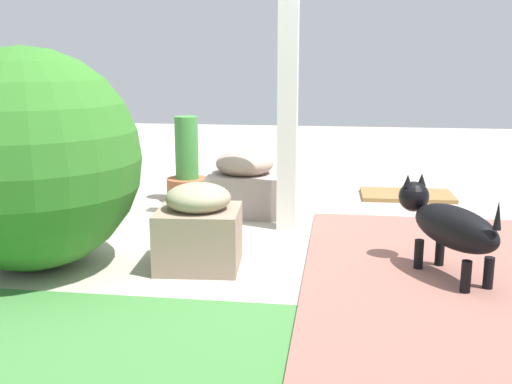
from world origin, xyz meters
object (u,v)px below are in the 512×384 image
Objects in this scene: round_shrub at (29,160)px; terracotta_pot_spiky at (96,164)px; stone_planter_mid at (199,228)px; terracotta_pot_tall at (187,171)px; stone_planter_nearest at (245,184)px; dog at (448,224)px; porch_pillar at (289,44)px; doormat at (407,195)px.

round_shrub is 1.57m from terracotta_pot_spiky.
stone_planter_mid is 1.47m from terracotta_pot_tall.
terracotta_pot_tall is (0.42, -1.40, 0.02)m from stone_planter_mid.
terracotta_pot_spiky is at bearing -14.87° from stone_planter_nearest.
terracotta_pot_spiky is at bearing -78.73° from round_shrub.
dog is at bearing -176.77° from round_shrub.
terracotta_pot_spiky reaches higher than stone_planter_mid.
stone_planter_mid is 0.81× the size of terracotta_pot_spiky.
porch_pillar is 1.01m from stone_planter_nearest.
round_shrub is 2.79m from doormat.
round_shrub is 2.03× the size of terracotta_pot_spiky.
terracotta_pot_tall is 2.14m from dog.
dog is at bearing 90.15° from doormat.
dog is at bearing 139.12° from terracotta_pot_tall.
doormat is (-1.19, -1.74, -0.19)m from stone_planter_mid.
terracotta_pot_tall is 0.91× the size of doormat.
doormat is at bearing -89.85° from dog.
porch_pillar is 5.13× the size of stone_planter_mid.
porch_pillar is 3.57× the size of terracotta_pot_tall.
porch_pillar is 2.03× the size of round_shrub.
round_shrub is at bearing 36.70° from porch_pillar.
porch_pillar reaches higher than stone_planter_mid.
stone_planter_nearest is at bearing 29.69° from doormat.
terracotta_pot_spiky reaches higher than stone_planter_nearest.
terracotta_pot_tall is at bearing -73.35° from stone_planter_mid.
porch_pillar is 1.25m from stone_planter_mid.
terracotta_pot_spiky is 0.79× the size of doormat.
dog is (-0.83, 0.77, -0.84)m from porch_pillar.
porch_pillar is at bearing 156.88° from terracotta_pot_spiky.
terracotta_pot_tall is at bearing -38.68° from porch_pillar.
doormat is (-2.31, -0.34, -0.24)m from terracotta_pot_spiky.
terracotta_pot_spiky is at bearing -23.12° from porch_pillar.
porch_pillar is at bearing 141.32° from terracotta_pot_tall.
terracotta_pot_tall reaches higher than dog.
stone_planter_mid is 0.70× the size of terracotta_pot_tall.
stone_planter_mid is at bearing -172.27° from round_shrub.
stone_planter_mid is at bearing 87.10° from stone_planter_nearest.
terracotta_pot_spiky is (1.12, -1.41, 0.05)m from stone_planter_mid.
round_shrub is 1.60m from terracotta_pot_tall.
stone_planter_nearest is 0.57m from terracotta_pot_tall.
dog reaches higher than stone_planter_mid.
terracotta_pot_tall is at bearing 179.84° from terracotta_pot_spiky.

